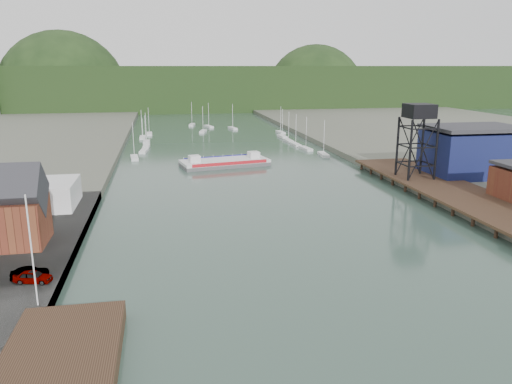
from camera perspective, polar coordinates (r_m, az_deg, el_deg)
name	(u,v)px	position (r m, az deg, el deg)	size (l,w,h in m)	color
ground	(371,337)	(52.48, 12.96, -15.87)	(600.00, 600.00, 0.00)	#2A423A
west_stage	(61,360)	(49.30, -21.42, -17.47)	(10.00, 18.00, 1.80)	black
east_pier	(456,192)	(105.82, 21.84, 0.01)	(14.00, 70.00, 2.45)	black
white_shed	(23,195)	(97.15, -25.07, -0.32)	(18.00, 12.00, 4.50)	silver
flagpole	(32,251)	(56.20, -24.26, -6.20)	(0.16, 0.16, 12.00)	silver
lift_tower	(419,116)	(113.65, 18.13, 8.30)	(6.50, 6.50, 16.00)	black
blue_shed	(472,151)	(124.19, 23.50, 4.27)	(20.50, 14.50, 11.30)	#0D113C
marina_sailboats	(217,139)	(182.62, -4.48, 6.10)	(57.71, 92.65, 0.90)	silver
distant_hills	(184,90)	(343.36, -8.25, 11.47)	(500.00, 120.00, 80.00)	black
chain_ferry	(225,162)	(133.92, -3.59, 3.41)	(24.43, 13.48, 3.32)	#535255
car_west_a	(33,277)	(63.93, -24.14, -8.82)	(1.73, 4.31, 1.47)	#999999
car_west_b	(30,273)	(65.19, -24.46, -8.45)	(1.47, 4.21, 1.39)	#999999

